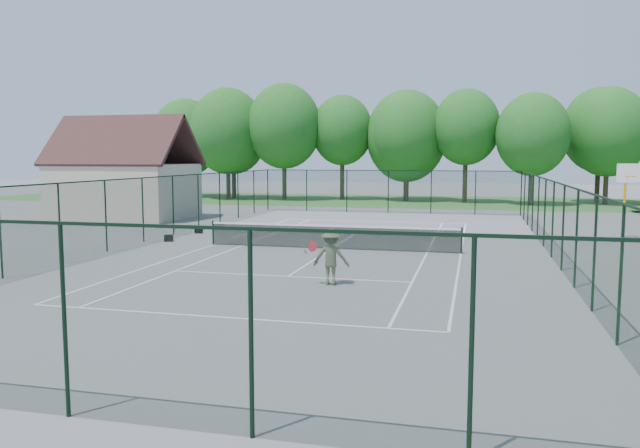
% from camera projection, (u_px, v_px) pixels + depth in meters
% --- Properties ---
extents(ground, '(140.00, 140.00, 0.00)m').
position_uv_depth(ground, '(331.00, 249.00, 26.96)').
color(ground, slate).
rests_on(ground, ground).
extents(grass_far, '(80.00, 16.00, 0.01)m').
position_uv_depth(grass_far, '(406.00, 201.00, 55.90)').
color(grass_far, '#3F7830').
rests_on(grass_far, ground).
extents(court_lines, '(11.05, 23.85, 0.01)m').
position_uv_depth(court_lines, '(331.00, 249.00, 26.96)').
color(court_lines, white).
rests_on(court_lines, ground).
extents(tennis_net, '(11.08, 0.08, 1.10)m').
position_uv_depth(tennis_net, '(331.00, 236.00, 26.90)').
color(tennis_net, black).
rests_on(tennis_net, ground).
extents(fence_enclosure, '(18.05, 36.05, 3.02)m').
position_uv_depth(fence_enclosure, '(331.00, 213.00, 26.79)').
color(fence_enclosure, '#15311B').
rests_on(fence_enclosure, ground).
extents(utility_building, '(8.60, 6.27, 6.63)m').
position_uv_depth(utility_building, '(124.00, 170.00, 40.12)').
color(utility_building, beige).
rests_on(utility_building, ground).
extents(tree_line_far, '(39.40, 6.40, 9.70)m').
position_uv_depth(tree_line_far, '(407.00, 134.00, 55.25)').
color(tree_line_far, '#453224').
rests_on(tree_line_far, ground).
extents(basketball_goal, '(1.20, 1.43, 3.65)m').
position_uv_depth(basketball_goal, '(628.00, 186.00, 30.04)').
color(basketball_goal, '#E9AB00').
rests_on(basketball_goal, ground).
extents(sports_bag_a, '(0.46, 0.35, 0.32)m').
position_uv_depth(sports_bag_a, '(169.00, 238.00, 29.30)').
color(sports_bag_a, black).
rests_on(sports_bag_a, ground).
extents(sports_bag_b, '(0.43, 0.31, 0.30)m').
position_uv_depth(sports_bag_b, '(199.00, 230.00, 32.44)').
color(sports_bag_b, black).
rests_on(sports_bag_b, ground).
extents(tennis_player, '(2.05, 0.79, 1.76)m').
position_uv_depth(tennis_player, '(331.00, 257.00, 19.38)').
color(tennis_player, '#53573E').
rests_on(tennis_player, ground).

